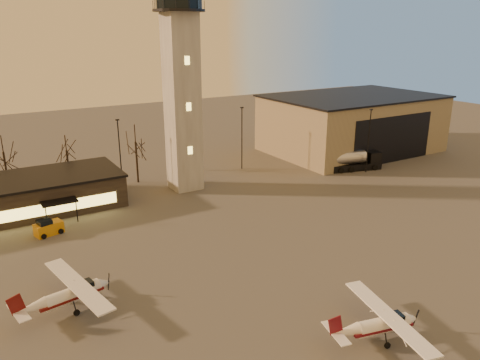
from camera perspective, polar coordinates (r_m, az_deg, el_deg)
The scene contains 10 objects.
ground at distance 44.87m, azimuth 10.01°, elevation -11.60°, with size 220.00×220.00×0.00m, color #494543.
control_tower at distance 64.77m, azimuth -7.18°, elevation 12.88°, with size 6.80×6.80×32.60m.
hangar at distance 90.15m, azimuth 13.47°, elevation 6.77°, with size 30.60×20.60×10.30m.
terminal at distance 64.15m, azimuth -25.63°, elevation -1.82°, with size 25.40×12.20×4.30m.
light_poles at distance 67.70m, azimuth -6.78°, elevation 3.72°, with size 58.50×12.25×10.14m.
tree_row at distance 71.04m, azimuth -20.10°, elevation 3.86°, with size 37.20×9.20×8.80m.
cessna_front at distance 37.73m, azimuth 17.11°, elevation -16.75°, with size 7.97×9.99×2.75m.
cessna_rear at distance 41.78m, azimuth -19.52°, elevation -13.23°, with size 8.59×10.81×2.97m.
fuel_truck at distance 78.20m, azimuth 13.78°, elevation 2.12°, with size 8.91×4.62×3.18m.
service_cart at distance 56.60m, azimuth -22.34°, elevation -5.49°, with size 3.21×2.44×1.85m.
Camera 1 is at (-26.40, -28.88, 21.96)m, focal length 35.00 mm.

